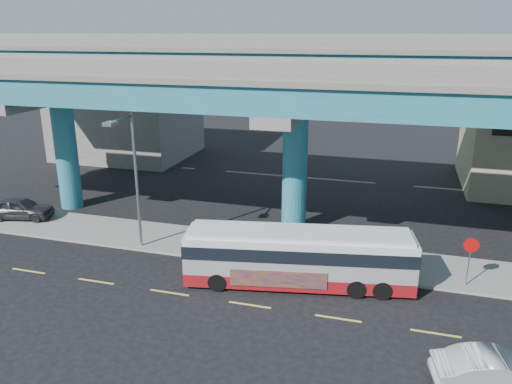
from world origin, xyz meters
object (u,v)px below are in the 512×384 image
(parked_car, at_px, (20,208))
(stop_sign, at_px, (470,251))
(sedan, at_px, (498,373))
(transit_bus, at_px, (299,256))
(street_lamp, at_px, (130,164))

(parked_car, bearing_deg, stop_sign, -105.78)
(sedan, relative_size, stop_sign, 1.85)
(transit_bus, xyz_separation_m, stop_sign, (7.86, 1.94, 0.38))
(sedan, height_order, parked_car, parked_car)
(transit_bus, bearing_deg, sedan, -45.01)
(transit_bus, xyz_separation_m, sedan, (8.11, -5.58, -0.82))
(sedan, height_order, stop_sign, stop_sign)
(sedan, relative_size, street_lamp, 0.60)
(sedan, distance_m, stop_sign, 7.62)
(stop_sign, bearing_deg, sedan, -64.25)
(transit_bus, distance_m, sedan, 9.88)
(street_lamp, bearing_deg, stop_sign, 2.43)
(stop_sign, bearing_deg, street_lamp, -153.70)
(sedan, distance_m, parked_car, 28.76)
(parked_car, height_order, stop_sign, stop_sign)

